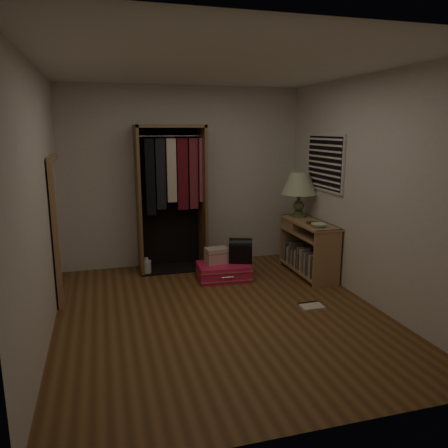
{
  "coord_description": "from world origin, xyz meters",
  "views": [
    {
      "loc": [
        -1.19,
        -4.31,
        2.0
      ],
      "look_at": [
        0.3,
        0.95,
        0.8
      ],
      "focal_mm": 35.0,
      "sensor_mm": 36.0,
      "label": 1
    }
  ],
  "objects_px": {
    "open_wardrobe": "(172,186)",
    "train_case": "(217,255)",
    "pink_suitcase": "(223,271)",
    "floor_mirror": "(58,229)",
    "table_lamp": "(299,184)",
    "white_jug": "(146,267)",
    "black_bag": "(241,250)",
    "console_bookshelf": "(307,246)"
  },
  "relations": [
    {
      "from": "table_lamp",
      "to": "white_jug",
      "type": "xyz_separation_m",
      "value": [
        -2.19,
        0.23,
        -1.12
      ]
    },
    {
      "from": "floor_mirror",
      "to": "train_case",
      "type": "xyz_separation_m",
      "value": [
        1.97,
        0.19,
        -0.53
      ]
    },
    {
      "from": "console_bookshelf",
      "to": "table_lamp",
      "type": "xyz_separation_m",
      "value": [
        0.0,
        0.33,
        0.82
      ]
    },
    {
      "from": "train_case",
      "to": "black_bag",
      "type": "distance_m",
      "value": 0.33
    },
    {
      "from": "white_jug",
      "to": "floor_mirror",
      "type": "bearing_deg",
      "value": -150.4
    },
    {
      "from": "pink_suitcase",
      "to": "white_jug",
      "type": "xyz_separation_m",
      "value": [
        -0.98,
        0.5,
        -0.01
      ]
    },
    {
      "from": "open_wardrobe",
      "to": "floor_mirror",
      "type": "height_order",
      "value": "open_wardrobe"
    },
    {
      "from": "train_case",
      "to": "pink_suitcase",
      "type": "bearing_deg",
      "value": -55.43
    },
    {
      "from": "pink_suitcase",
      "to": "train_case",
      "type": "height_order",
      "value": "train_case"
    },
    {
      "from": "open_wardrobe",
      "to": "train_case",
      "type": "height_order",
      "value": "open_wardrobe"
    },
    {
      "from": "black_bag",
      "to": "train_case",
      "type": "bearing_deg",
      "value": -172.11
    },
    {
      "from": "black_bag",
      "to": "white_jug",
      "type": "bearing_deg",
      "value": 178.24
    },
    {
      "from": "train_case",
      "to": "table_lamp",
      "type": "distance_m",
      "value": 1.57
    },
    {
      "from": "pink_suitcase",
      "to": "white_jug",
      "type": "distance_m",
      "value": 1.1
    },
    {
      "from": "open_wardrobe",
      "to": "black_bag",
      "type": "bearing_deg",
      "value": -38.69
    },
    {
      "from": "pink_suitcase",
      "to": "table_lamp",
      "type": "distance_m",
      "value": 1.66
    },
    {
      "from": "pink_suitcase",
      "to": "train_case",
      "type": "xyz_separation_m",
      "value": [
        -0.07,
        0.08,
        0.21
      ]
    },
    {
      "from": "floor_mirror",
      "to": "table_lamp",
      "type": "bearing_deg",
      "value": 6.5
    },
    {
      "from": "white_jug",
      "to": "open_wardrobe",
      "type": "bearing_deg",
      "value": 21.95
    },
    {
      "from": "train_case",
      "to": "table_lamp",
      "type": "bearing_deg",
      "value": 2.16
    },
    {
      "from": "train_case",
      "to": "floor_mirror",
      "type": "bearing_deg",
      "value": 179.54
    },
    {
      "from": "white_jug",
      "to": "table_lamp",
      "type": "bearing_deg",
      "value": -6.01
    },
    {
      "from": "floor_mirror",
      "to": "table_lamp",
      "type": "xyz_separation_m",
      "value": [
        3.24,
        0.37,
        0.37
      ]
    },
    {
      "from": "pink_suitcase",
      "to": "train_case",
      "type": "bearing_deg",
      "value": 134.05
    },
    {
      "from": "console_bookshelf",
      "to": "pink_suitcase",
      "type": "height_order",
      "value": "console_bookshelf"
    },
    {
      "from": "train_case",
      "to": "white_jug",
      "type": "distance_m",
      "value": 1.02
    },
    {
      "from": "pink_suitcase",
      "to": "table_lamp",
      "type": "relative_size",
      "value": 1.15
    },
    {
      "from": "console_bookshelf",
      "to": "table_lamp",
      "type": "height_order",
      "value": "table_lamp"
    },
    {
      "from": "console_bookshelf",
      "to": "open_wardrobe",
      "type": "xyz_separation_m",
      "value": [
        -1.76,
        0.73,
        0.81
      ]
    },
    {
      "from": "open_wardrobe",
      "to": "floor_mirror",
      "type": "bearing_deg",
      "value": -152.48
    },
    {
      "from": "black_bag",
      "to": "table_lamp",
      "type": "distance_m",
      "value": 1.29
    },
    {
      "from": "pink_suitcase",
      "to": "table_lamp",
      "type": "height_order",
      "value": "table_lamp"
    },
    {
      "from": "white_jug",
      "to": "train_case",
      "type": "bearing_deg",
      "value": -24.33
    },
    {
      "from": "train_case",
      "to": "black_bag",
      "type": "xyz_separation_m",
      "value": [
        0.32,
        -0.07,
        0.07
      ]
    },
    {
      "from": "open_wardrobe",
      "to": "pink_suitcase",
      "type": "distance_m",
      "value": 1.4
    },
    {
      "from": "open_wardrobe",
      "to": "train_case",
      "type": "relative_size",
      "value": 6.35
    },
    {
      "from": "console_bookshelf",
      "to": "open_wardrobe",
      "type": "distance_m",
      "value": 2.07
    },
    {
      "from": "open_wardrobe",
      "to": "pink_suitcase",
      "type": "height_order",
      "value": "open_wardrobe"
    },
    {
      "from": "table_lamp",
      "to": "white_jug",
      "type": "distance_m",
      "value": 2.47
    },
    {
      "from": "open_wardrobe",
      "to": "floor_mirror",
      "type": "xyz_separation_m",
      "value": [
        -1.48,
        -0.77,
        -0.35
      ]
    },
    {
      "from": "open_wardrobe",
      "to": "black_bag",
      "type": "distance_m",
      "value": 1.32
    },
    {
      "from": "train_case",
      "to": "black_bag",
      "type": "bearing_deg",
      "value": -17.46
    }
  ]
}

